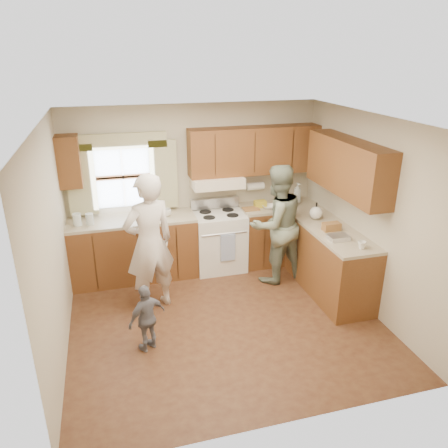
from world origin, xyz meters
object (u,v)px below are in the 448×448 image
object	(u,v)px
woman_right	(276,224)
child	(147,318)
woman_left	(149,243)
stove	(219,240)

from	to	relation	value
woman_right	child	distance (m)	2.36
woman_left	woman_right	world-z (taller)	woman_left
stove	child	size ratio (longest dim) A/B	1.31
child	woman_left	bearing A→B (deg)	-130.12
woman_right	child	size ratio (longest dim) A/B	2.14
woman_left	child	distance (m)	1.04
stove	child	world-z (taller)	stove
woman_right	child	bearing A→B (deg)	16.03
woman_right	child	xyz separation A→B (m)	(-1.99, -1.17, -0.47)
woman_right	woman_left	bearing A→B (deg)	-5.72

